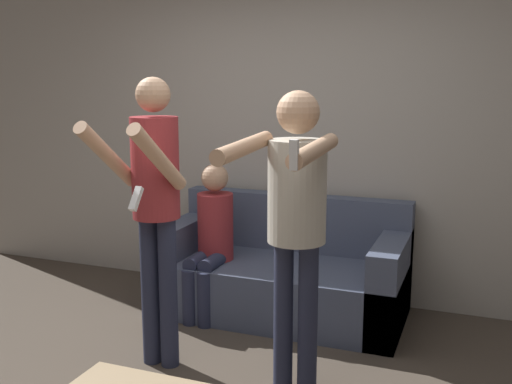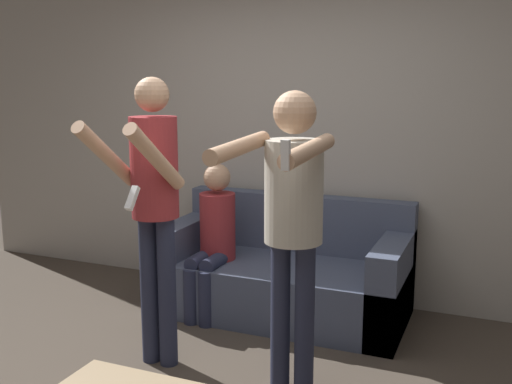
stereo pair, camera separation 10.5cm
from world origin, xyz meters
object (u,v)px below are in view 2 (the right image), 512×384
at_px(couch, 285,276).
at_px(person_seated, 213,235).
at_px(person_standing_right, 292,207).
at_px(person_standing_left, 153,194).

bearing_deg(couch, person_seated, -156.05).
bearing_deg(person_standing_right, couch, 111.55).
xyz_separation_m(person_standing_right, person_seated, (-0.92, 0.88, -0.46)).
xyz_separation_m(couch, person_standing_left, (-0.43, -1.09, 0.79)).
bearing_deg(person_standing_right, person_seated, 136.15).
bearing_deg(person_seated, person_standing_left, -86.62).
distance_m(couch, person_seated, 0.62).
distance_m(person_standing_right, person_seated, 1.36).
height_order(person_standing_right, person_seated, person_standing_right).
height_order(person_standing_left, person_standing_right, person_standing_left).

